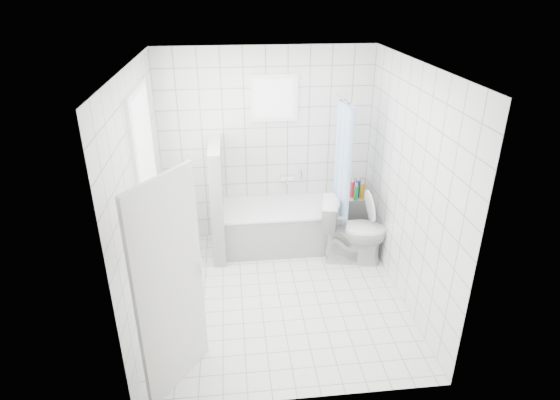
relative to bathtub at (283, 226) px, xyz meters
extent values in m
plane|color=white|center=(-0.17, -1.12, -0.29)|extent=(3.00, 3.00, 0.00)
plane|color=white|center=(-0.17, -1.12, 2.31)|extent=(3.00, 3.00, 0.00)
cube|color=white|center=(-0.17, 0.38, 1.01)|extent=(2.80, 0.02, 2.60)
cube|color=white|center=(-0.17, -2.62, 1.01)|extent=(2.80, 0.02, 2.60)
cube|color=white|center=(-1.57, -1.12, 1.01)|extent=(0.02, 3.00, 2.60)
cube|color=white|center=(1.23, -1.12, 1.01)|extent=(0.02, 3.00, 2.60)
cube|color=white|center=(-1.53, -0.82, 1.31)|extent=(0.01, 0.90, 1.40)
cube|color=white|center=(-0.07, 0.33, 1.66)|extent=(0.50, 0.01, 0.50)
cube|color=white|center=(-1.48, -0.82, 0.57)|extent=(0.18, 1.02, 0.08)
cube|color=silver|center=(-1.20, -2.27, 0.71)|extent=(0.48, 0.69, 2.00)
cube|color=white|center=(0.00, 0.00, -0.02)|extent=(1.55, 0.75, 0.55)
cube|color=white|center=(0.00, 0.00, 0.27)|extent=(1.57, 0.77, 0.03)
cube|color=white|center=(-0.85, -0.05, 0.46)|extent=(0.15, 0.85, 1.50)
cube|color=white|center=(1.07, 0.25, -0.02)|extent=(0.40, 0.24, 0.55)
imported|color=silver|center=(0.86, -0.47, 0.13)|extent=(0.92, 0.64, 0.85)
cylinder|color=silver|center=(0.73, -0.02, 1.71)|extent=(0.02, 0.80, 0.02)
cube|color=silver|center=(0.10, 0.33, 0.56)|extent=(0.18, 0.06, 0.06)
imported|color=#C964C3|center=(-1.47, -0.57, 0.70)|extent=(0.11, 0.11, 0.19)
imported|color=#D1517A|center=(-1.47, -1.21, 0.77)|extent=(0.15, 0.15, 0.32)
imported|color=white|center=(-1.47, -0.86, 0.69)|extent=(0.17, 0.17, 0.16)
cylinder|color=#1B31DA|center=(1.09, 0.27, 0.38)|extent=(0.06, 0.06, 0.25)
cylinder|color=green|center=(1.04, 0.17, 0.36)|extent=(0.06, 0.06, 0.21)
cylinder|color=red|center=(1.01, 0.27, 0.38)|extent=(0.06, 0.06, 0.23)
cylinder|color=#F8A21A|center=(1.13, 0.19, 0.37)|extent=(0.06, 0.06, 0.23)
camera|label=1|loc=(-0.65, -5.54, 3.02)|focal=30.00mm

